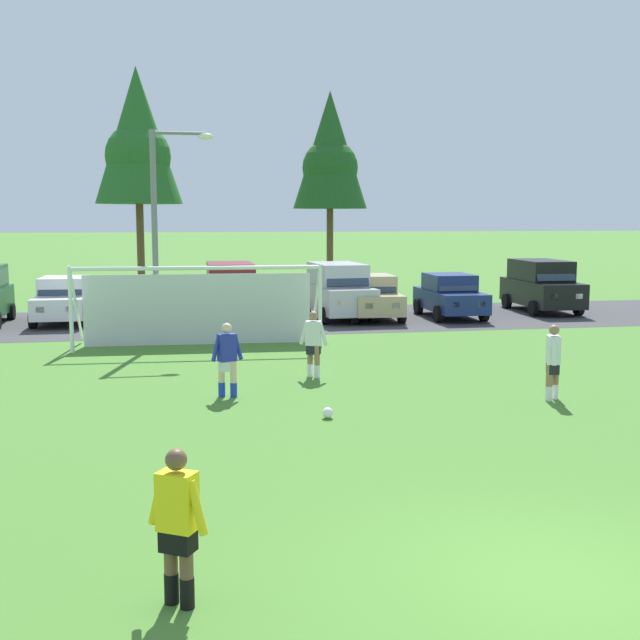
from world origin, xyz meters
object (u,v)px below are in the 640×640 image
at_px(soccer_goal, 198,304).
at_px(player_defender_far, 227,360).
at_px(soccer_ball, 328,413).
at_px(parked_car_slot_left, 64,300).
at_px(parked_car_slot_center_left, 149,301).
at_px(parked_car_slot_center, 231,290).
at_px(referee, 178,528).
at_px(parked_car_slot_end, 541,285).
at_px(player_striker_near, 314,344).
at_px(parked_car_slot_right, 371,297).
at_px(street_lamp, 161,234).
at_px(parked_car_slot_center_right, 338,290).
at_px(parked_car_slot_far_right, 450,296).
at_px(player_midfield_center, 553,362).

distance_m(soccer_goal, player_defender_far, 7.25).
bearing_deg(player_defender_far, soccer_ball, -51.10).
bearing_deg(parked_car_slot_left, player_defender_far, -68.83).
height_order(parked_car_slot_center_left, parked_car_slot_center, parked_car_slot_center).
distance_m(player_defender_far, parked_car_slot_center_left, 12.69).
bearing_deg(referee, parked_car_slot_center, 84.75).
height_order(referee, parked_car_slot_center_left, parked_car_slot_center_left).
relative_size(soccer_goal, parked_car_slot_end, 1.61).
bearing_deg(player_striker_near, parked_car_slot_center, 95.65).
xyz_separation_m(parked_car_slot_center, parked_car_slot_right, (5.33, -1.42, -0.24)).
relative_size(soccer_goal, player_defender_far, 4.57).
height_order(parked_car_slot_center_left, parked_car_slot_right, same).
distance_m(soccer_ball, player_defender_far, 2.97).
relative_size(player_striker_near, parked_car_slot_right, 0.38).
bearing_deg(street_lamp, parked_car_slot_center_right, 37.56).
bearing_deg(parked_car_slot_far_right, player_midfield_center, -100.80).
distance_m(referee, player_midfield_center, 11.16).
height_order(soccer_ball, parked_car_slot_left, parked_car_slot_left).
relative_size(player_defender_far, parked_car_slot_end, 0.35).
distance_m(soccer_ball, parked_car_slot_right, 15.40).
relative_size(player_defender_far, street_lamp, 0.25).
bearing_deg(referee, player_striker_near, 73.36).
distance_m(parked_car_slot_center_left, parked_car_slot_far_right, 11.60).
bearing_deg(parked_car_slot_center, soccer_goal, -102.27).
height_order(soccer_ball, parked_car_slot_end, parked_car_slot_end).
bearing_deg(player_midfield_center, soccer_goal, 129.73).
bearing_deg(parked_car_slot_center_right, referee, -105.70).
xyz_separation_m(soccer_goal, referee, (-0.69, -16.57, -0.47)).
bearing_deg(parked_car_slot_center_left, parked_car_slot_far_right, -0.82).
bearing_deg(player_defender_far, player_midfield_center, -12.71).
bearing_deg(parked_car_slot_far_right, parked_car_slot_left, 175.91).
bearing_deg(player_striker_near, player_defender_far, -141.34).
distance_m(soccer_goal, parked_car_slot_center_right, 7.87).
height_order(parked_car_slot_left, parked_car_slot_center_right, parked_car_slot_center_right).
distance_m(player_defender_far, street_lamp, 8.28).
bearing_deg(parked_car_slot_right, soccer_ball, -107.21).
bearing_deg(parked_car_slot_end, parked_car_slot_center_right, -175.10).
relative_size(referee, player_defender_far, 1.00).
bearing_deg(parked_car_slot_far_right, referee, -116.10).
relative_size(soccer_ball, player_midfield_center, 0.13).
relative_size(soccer_goal, referee, 4.57).
xyz_separation_m(player_striker_near, parked_car_slot_end, (11.75, 11.78, 0.29)).
distance_m(parked_car_slot_right, parked_car_slot_end, 7.70).
bearing_deg(player_midfield_center, parked_car_slot_far_right, 79.20).
relative_size(player_midfield_center, parked_car_slot_end, 0.35).
relative_size(referee, parked_car_slot_far_right, 0.39).
distance_m(soccer_goal, player_midfield_center, 11.42).
bearing_deg(parked_car_slot_center, parked_car_slot_far_right, -10.04).
height_order(soccer_ball, parked_car_slot_center_right, parked_car_slot_center_right).
height_order(parked_car_slot_far_right, street_lamp, street_lamp).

